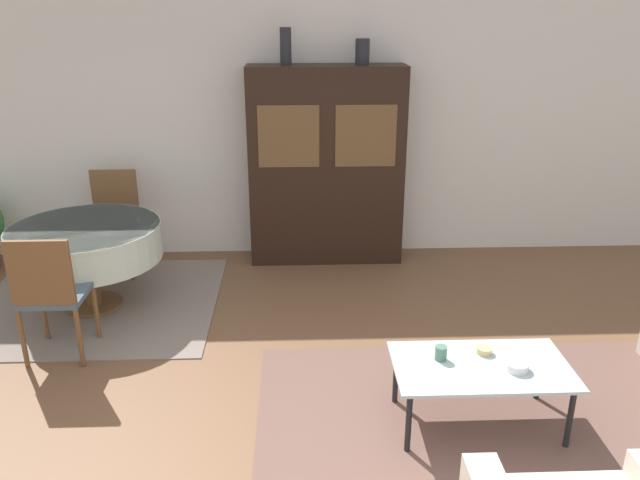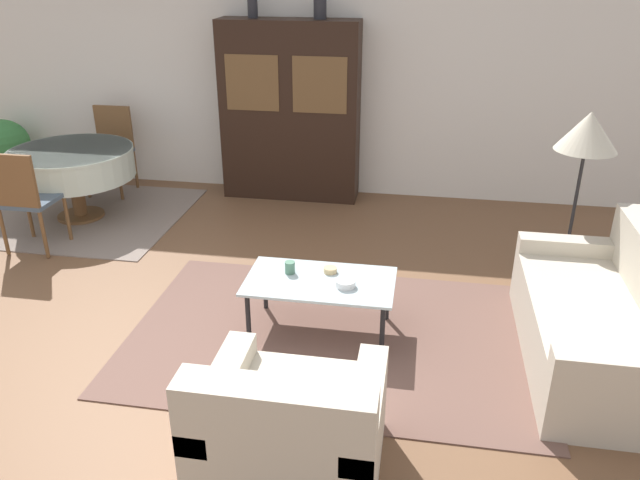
% 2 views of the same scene
% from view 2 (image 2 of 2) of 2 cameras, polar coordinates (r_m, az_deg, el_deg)
% --- Properties ---
extents(ground_plane, '(14.00, 14.00, 0.00)m').
position_cam_2_polar(ground_plane, '(4.57, -15.96, -10.60)').
color(ground_plane, brown).
extents(wall_back, '(10.00, 0.06, 2.70)m').
position_cam_2_polar(wall_back, '(7.28, -5.06, 15.00)').
color(wall_back, silver).
rests_on(wall_back, ground_plane).
extents(area_rug, '(2.98, 1.98, 0.01)m').
position_cam_2_polar(area_rug, '(4.66, 1.26, -8.73)').
color(area_rug, brown).
rests_on(area_rug, ground_plane).
extents(dining_rug, '(2.10, 1.92, 0.01)m').
position_cam_2_polar(dining_rug, '(7.19, -20.74, 2.16)').
color(dining_rug, gray).
rests_on(dining_rug, ground_plane).
extents(couch, '(0.88, 1.74, 0.86)m').
position_cam_2_polar(couch, '(4.63, 24.57, -7.02)').
color(couch, beige).
rests_on(couch, ground_plane).
extents(armchair, '(0.93, 0.89, 0.83)m').
position_cam_2_polar(armchair, '(3.39, -2.73, -17.24)').
color(armchair, beige).
rests_on(armchair, ground_plane).
extents(coffee_table, '(1.08, 0.61, 0.42)m').
position_cam_2_polar(coffee_table, '(4.52, 0.00, -4.13)').
color(coffee_table, black).
rests_on(coffee_table, area_rug).
extents(display_cabinet, '(1.52, 0.41, 1.95)m').
position_cam_2_polar(display_cabinet, '(7.04, -2.74, 11.63)').
color(display_cabinet, black).
rests_on(display_cabinet, ground_plane).
extents(dining_table, '(1.25, 1.25, 0.74)m').
position_cam_2_polar(dining_table, '(6.96, -21.71, 6.50)').
color(dining_table, brown).
rests_on(dining_table, dining_rug).
extents(dining_chair_near, '(0.44, 0.44, 0.98)m').
position_cam_2_polar(dining_chair_near, '(6.30, -25.43, 3.69)').
color(dining_chair_near, brown).
rests_on(dining_chair_near, dining_rug).
extents(dining_chair_far, '(0.44, 0.44, 0.98)m').
position_cam_2_polar(dining_chair_far, '(7.67, -18.54, 8.29)').
color(dining_chair_far, brown).
rests_on(dining_chair_far, dining_rug).
extents(floor_lamp, '(0.48, 0.48, 1.46)m').
position_cam_2_polar(floor_lamp, '(5.37, 23.25, 8.70)').
color(floor_lamp, black).
rests_on(floor_lamp, ground_plane).
extents(cup, '(0.07, 0.07, 0.09)m').
position_cam_2_polar(cup, '(4.58, -2.77, -2.53)').
color(cup, '#4C7A60').
rests_on(cup, coffee_table).
extents(bowl, '(0.14, 0.14, 0.05)m').
position_cam_2_polar(bowl, '(4.41, 2.35, -3.98)').
color(bowl, white).
rests_on(bowl, coffee_table).
extents(bowl_small, '(0.10, 0.10, 0.04)m').
position_cam_2_polar(bowl_small, '(4.60, 0.94, -2.75)').
color(bowl_small, tan).
rests_on(bowl_small, coffee_table).
extents(vase_tall, '(0.11, 0.11, 0.33)m').
position_cam_2_polar(vase_tall, '(6.96, -6.21, 20.89)').
color(vase_tall, '#232328').
rests_on(vase_tall, display_cabinet).
extents(vase_short, '(0.13, 0.13, 0.24)m').
position_cam_2_polar(vase_short, '(6.81, 0.00, 20.52)').
color(vase_short, '#232328').
rests_on(vase_short, display_cabinet).
extents(potted_plant, '(0.60, 0.60, 0.79)m').
position_cam_2_polar(potted_plant, '(8.46, -26.86, 7.52)').
color(potted_plant, '#93664C').
rests_on(potted_plant, ground_plane).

